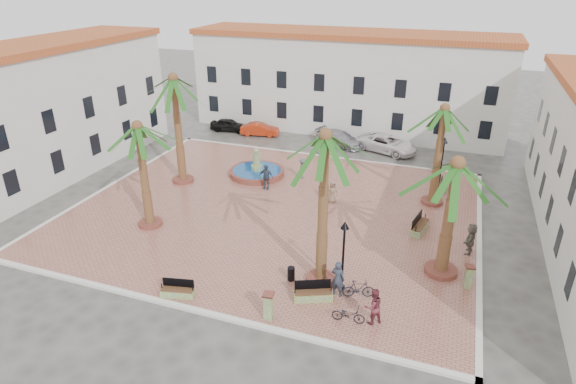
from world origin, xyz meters
The scene contains 36 objects.
ground centered at (0.00, 0.00, 0.00)m, with size 120.00×120.00×0.00m, color #56544F.
plaza centered at (0.00, 0.00, 0.07)m, with size 26.00×22.00×0.15m, color #AA6858.
kerb_n centered at (0.00, 11.00, 0.08)m, with size 26.30×0.30×0.16m, color silver.
kerb_s centered at (0.00, -11.00, 0.08)m, with size 26.30×0.30×0.16m, color silver.
kerb_e centered at (13.00, 0.00, 0.08)m, with size 0.30×22.30×0.16m, color silver.
kerb_w centered at (-13.00, 0.00, 0.08)m, with size 0.30×22.30×0.16m, color silver.
building_north centered at (0.00, 19.99, 4.77)m, with size 30.40×7.40×9.50m.
building_west centered at (-19.00, 0.00, 5.02)m, with size 6.40×24.40×10.00m.
fountain centered at (-3.45, 5.12, 0.45)m, with size 4.29×4.29×2.21m.
palm_nw centered at (-8.25, 2.08, 7.10)m, with size 5.23×5.23×8.19m.
palm_sw centered at (-6.57, -4.63, 5.85)m, with size 4.84×4.84×6.81m.
palm_s centered at (5.23, -6.71, 7.19)m, with size 4.89×4.89×8.23m.
palm_e centered at (11.05, -3.85, 5.53)m, with size 5.65×5.65×6.63m.
palm_ne centered at (9.89, 4.66, 6.03)m, with size 4.86×4.86×7.01m.
bench_s centered at (-1.02, -10.38, 0.40)m, with size 1.75×0.86×0.89m.
bench_se centered at (5.33, -8.37, 0.43)m, with size 1.95×1.29×0.99m.
bench_e centered at (9.51, 0.30, 0.45)m, with size 0.99×2.09×1.06m.
bench_ne centered at (10.42, 7.40, 0.41)m, with size 0.78×1.83×0.93m.
lamppost_s centered at (6.43, -7.04, 2.77)m, with size 0.42×0.42×3.86m.
lamppost_e centered at (10.12, 6.19, 3.07)m, with size 0.47×0.47×4.31m.
bollard_se centered at (3.82, -10.40, 0.86)m, with size 0.54×0.54×1.38m.
bollard_n centered at (0.92, 10.40, 0.96)m, with size 0.58×0.58×1.56m.
bollard_e centered at (12.40, -4.74, 0.81)m, with size 0.54×0.54×1.27m.
litter_bin centered at (3.78, -7.20, 0.53)m, with size 0.39×0.39×0.75m, color black.
cyclist_a centered at (6.35, -7.61, 1.11)m, with size 0.70×0.46×1.92m, color #2C3442.
bicycle_a centered at (7.33, -9.39, 0.55)m, with size 0.53×1.52×0.80m, color black.
cyclist_b centered at (8.37, -9.06, 1.05)m, with size 0.88×0.68×1.81m, color maroon.
bicycle_b centered at (7.36, -7.43, 0.63)m, with size 0.45×1.59×0.95m, color black.
pedestrian_fountain_a centered at (3.38, 2.39, 0.93)m, with size 0.77×0.50×1.57m, color #7E634E.
pedestrian_fountain_b centered at (-1.78, 2.95, 1.09)m, with size 1.10×0.46×1.88m, color #304254.
pedestrian_north centered at (0.12, 5.76, 0.95)m, with size 1.03×0.59×1.60m, color #4F4E53.
pedestrian_east centered at (12.40, -1.28, 1.08)m, with size 1.72×0.55×1.85m, color #635C4F.
car_black centered at (-10.72, 14.93, 0.63)m, with size 1.49×3.70×1.26m, color black.
car_red centered at (-7.25, 14.70, 0.61)m, with size 1.30×3.72×1.23m, color #B92D11.
car_silver centered at (0.83, 14.45, 0.68)m, with size 1.91×4.70×1.37m, color #AEADB6.
car_white centered at (5.17, 14.27, 0.75)m, with size 2.50×5.43×1.51m, color white.
Camera 1 is at (10.70, -26.77, 14.85)m, focal length 30.00 mm.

